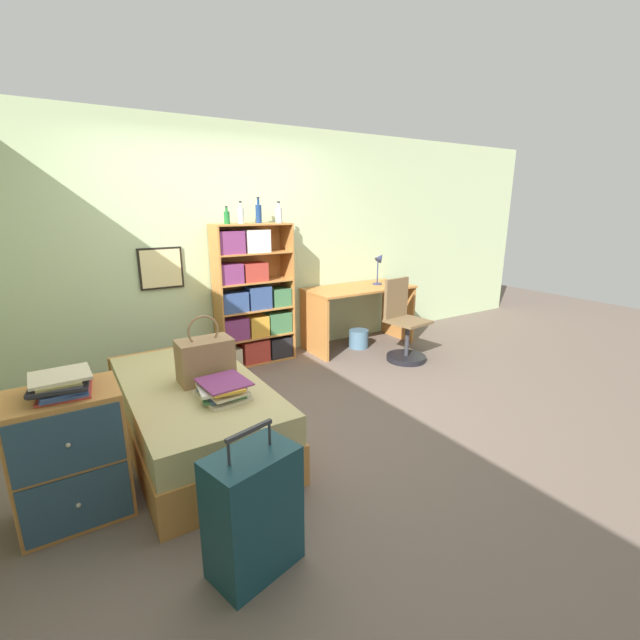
% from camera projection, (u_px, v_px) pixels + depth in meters
% --- Properties ---
extents(ground_plane, '(14.00, 14.00, 0.00)m').
position_uv_depth(ground_plane, '(289.00, 416.00, 3.67)').
color(ground_plane, '#66564C').
extents(wall_back, '(10.00, 0.09, 2.60)m').
position_uv_depth(wall_back, '(218.00, 248.00, 4.63)').
color(wall_back, beige).
rests_on(wall_back, ground_plane).
extents(bed, '(0.93, 1.81, 0.49)m').
position_uv_depth(bed, '(194.00, 412.00, 3.21)').
color(bed, '#B77538').
rests_on(bed, ground_plane).
extents(handbag, '(0.39, 0.24, 0.50)m').
position_uv_depth(handbag, '(205.00, 359.00, 3.13)').
color(handbag, '#93704C').
rests_on(handbag, bed).
extents(book_stack_on_bed, '(0.34, 0.38, 0.12)m').
position_uv_depth(book_stack_on_bed, '(223.00, 390.00, 2.87)').
color(book_stack_on_bed, beige).
rests_on(book_stack_on_bed, bed).
extents(suitcase, '(0.48, 0.37, 0.77)m').
position_uv_depth(suitcase, '(253.00, 512.00, 2.06)').
color(suitcase, '#143842').
rests_on(suitcase, ground_plane).
extents(dresser, '(0.56, 0.45, 0.76)m').
position_uv_depth(dresser, '(71.00, 455.00, 2.41)').
color(dresser, '#B77538').
rests_on(dresser, ground_plane).
extents(magazine_pile_on_dresser, '(0.32, 0.39, 0.11)m').
position_uv_depth(magazine_pile_on_dresser, '(61.00, 383.00, 2.31)').
color(magazine_pile_on_dresser, '#B2382D').
rests_on(magazine_pile_on_dresser, dresser).
extents(bookcase, '(0.86, 0.32, 1.56)m').
position_uv_depth(bookcase, '(252.00, 302.00, 4.76)').
color(bookcase, '#B77538').
rests_on(bookcase, ground_plane).
extents(bottle_green, '(0.06, 0.06, 0.18)m').
position_uv_depth(bottle_green, '(227.00, 217.00, 4.36)').
color(bottle_green, '#1E6B2D').
rests_on(bottle_green, bookcase).
extents(bottle_brown, '(0.06, 0.06, 0.23)m').
position_uv_depth(bottle_brown, '(241.00, 215.00, 4.49)').
color(bottle_brown, '#B7BCC1').
rests_on(bottle_brown, bookcase).
extents(bottle_clear, '(0.07, 0.07, 0.27)m').
position_uv_depth(bottle_clear, '(259.00, 213.00, 4.59)').
color(bottle_clear, navy).
rests_on(bottle_clear, bookcase).
extents(bottle_blue, '(0.07, 0.07, 0.23)m').
position_uv_depth(bottle_blue, '(279.00, 215.00, 4.66)').
color(bottle_blue, '#B7BCC1').
rests_on(bottle_blue, bookcase).
extents(desk, '(1.36, 0.65, 0.76)m').
position_uv_depth(desk, '(359.00, 304.00, 5.36)').
color(desk, '#B77538').
rests_on(desk, ground_plane).
extents(desk_lamp, '(0.17, 0.12, 0.41)m').
position_uv_depth(desk_lamp, '(380.00, 263.00, 5.42)').
color(desk_lamp, navy).
rests_on(desk_lamp, desk).
extents(desk_chair, '(0.46, 0.46, 0.94)m').
position_uv_depth(desk_chair, '(404.00, 334.00, 4.94)').
color(desk_chair, black).
rests_on(desk_chair, ground_plane).
extents(waste_bin, '(0.24, 0.24, 0.23)m').
position_uv_depth(waste_bin, '(359.00, 339.00, 5.40)').
color(waste_bin, slate).
rests_on(waste_bin, ground_plane).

